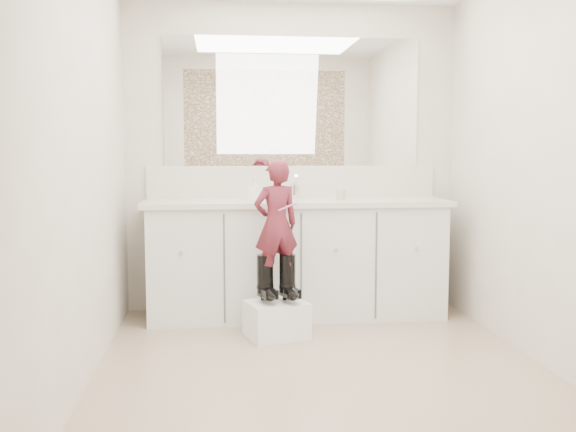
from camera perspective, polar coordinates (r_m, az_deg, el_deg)
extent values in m
plane|color=#867457|center=(3.82, 3.05, -13.44)|extent=(3.00, 3.00, 0.00)
plane|color=beige|center=(5.09, 0.40, 5.15)|extent=(2.60, 0.00, 2.60)
plane|color=beige|center=(2.14, 9.70, 4.18)|extent=(2.60, 0.00, 2.60)
plane|color=beige|center=(3.63, -17.63, 4.62)|extent=(0.00, 3.00, 3.00)
plane|color=beige|center=(4.03, 21.79, 4.57)|extent=(0.00, 3.00, 3.00)
cube|color=silver|center=(4.89, 0.76, -4.00)|extent=(2.20, 0.55, 0.85)
cube|color=beige|center=(4.82, 0.79, 1.19)|extent=(2.28, 0.58, 0.04)
cube|color=beige|center=(5.08, 0.42, 3.07)|extent=(2.28, 0.03, 0.25)
cube|color=white|center=(5.09, 0.42, 10.11)|extent=(2.00, 0.02, 1.00)
cube|color=#472819|center=(2.18, 9.83, 16.08)|extent=(2.00, 0.01, 1.20)
cylinder|color=silver|center=(4.98, 0.56, 2.14)|extent=(0.08, 0.08, 0.10)
imported|color=beige|center=(4.84, 4.74, 1.94)|extent=(0.11, 0.11, 0.09)
imported|color=white|center=(4.76, -2.96, 2.38)|extent=(0.10, 0.10, 0.17)
cube|color=white|center=(4.39, -1.02, -9.20)|extent=(0.46, 0.41, 0.24)
imported|color=#982F3C|center=(4.29, -1.06, -0.72)|extent=(0.36, 0.28, 0.85)
cylinder|color=#DB55A9|center=(4.20, -0.02, 0.84)|extent=(0.13, 0.05, 0.06)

